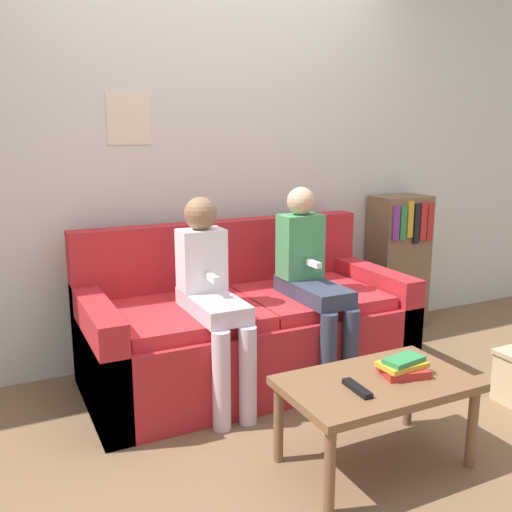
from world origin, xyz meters
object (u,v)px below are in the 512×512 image
person_left (212,291)px  person_right (312,277)px  coffee_table (376,391)px  tv_remote (357,388)px  couch (245,329)px  bookshelf (398,262)px

person_left → person_right: (0.61, 0.00, 0.00)m
coffee_table → person_right: bearing=76.9°
person_right → tv_remote: bearing=-110.4°
couch → tv_remote: 1.11m
person_right → bookshelf: person_right is taller
couch → coffee_table: 1.07m
person_left → tv_remote: 0.96m
person_left → person_right: person_right is taller
person_left → person_right: bearing=0.1°
person_left → tv_remote: size_ratio=6.36×
coffee_table → person_left: bearing=115.8°
couch → bookshelf: size_ratio=1.89×
person_right → tv_remote: size_ratio=6.51×
couch → person_right: 0.50m
person_right → bookshelf: 1.21m
coffee_table → bookshelf: size_ratio=0.83×
coffee_table → person_left: person_left is taller
coffee_table → bookshelf: bookshelf is taller
coffee_table → person_left: (-0.41, 0.85, 0.28)m
couch → tv_remote: size_ratio=10.71×
coffee_table → person_right: (0.20, 0.85, 0.28)m
tv_remote → couch: bearing=91.5°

